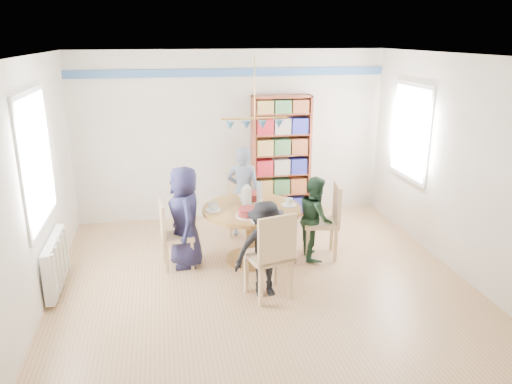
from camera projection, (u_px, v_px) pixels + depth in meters
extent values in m
plane|color=tan|center=(262.00, 283.00, 6.12)|extent=(5.00, 5.00, 0.00)
plane|color=white|center=(263.00, 56.00, 5.31)|extent=(5.00, 5.00, 0.00)
plane|color=white|center=(232.00, 136.00, 8.05)|extent=(5.00, 0.00, 5.00)
plane|color=white|center=(336.00, 277.00, 3.37)|extent=(5.00, 0.00, 5.00)
plane|color=white|center=(31.00, 189.00, 5.27)|extent=(0.00, 5.00, 5.00)
plane|color=white|center=(461.00, 167.00, 6.16)|extent=(0.00, 5.00, 5.00)
cube|color=#375F98|center=(231.00, 73.00, 7.73)|extent=(5.00, 0.02, 0.12)
cube|color=white|center=(36.00, 160.00, 5.48)|extent=(0.03, 1.32, 1.52)
cube|color=white|center=(38.00, 160.00, 5.48)|extent=(0.01, 1.20, 1.40)
cube|color=white|center=(411.00, 132.00, 7.31)|extent=(0.03, 1.12, 1.42)
cube|color=white|center=(410.00, 132.00, 7.31)|extent=(0.01, 1.00, 1.30)
cylinder|color=gold|center=(254.00, 87.00, 5.89)|extent=(0.01, 0.01, 0.75)
cylinder|color=gold|center=(254.00, 118.00, 6.00)|extent=(0.80, 0.02, 0.02)
cone|color=teal|center=(230.00, 126.00, 5.97)|extent=(0.11, 0.11, 0.10)
cone|color=teal|center=(246.00, 125.00, 6.01)|extent=(0.11, 0.11, 0.10)
cone|color=teal|center=(263.00, 125.00, 6.04)|extent=(0.11, 0.11, 0.10)
cone|color=teal|center=(279.00, 124.00, 6.08)|extent=(0.11, 0.11, 0.10)
cube|color=silver|center=(56.00, 263.00, 5.87)|extent=(0.10, 1.00, 0.60)
cube|color=silver|center=(55.00, 278.00, 5.50)|extent=(0.02, 0.06, 0.56)
cube|color=silver|center=(58.00, 270.00, 5.69)|extent=(0.02, 0.06, 0.56)
cube|color=silver|center=(61.00, 262.00, 5.88)|extent=(0.02, 0.06, 0.56)
cube|color=silver|center=(64.00, 255.00, 6.06)|extent=(0.02, 0.06, 0.56)
cube|color=silver|center=(67.00, 249.00, 6.25)|extent=(0.02, 0.06, 0.56)
cylinder|color=olive|center=(252.00, 209.00, 6.53)|extent=(1.30, 1.30, 0.05)
cylinder|color=olive|center=(252.00, 236.00, 6.65)|extent=(0.16, 0.16, 0.70)
cylinder|color=olive|center=(252.00, 258.00, 6.75)|extent=(0.70, 0.70, 0.04)
cube|color=tan|center=(177.00, 236.00, 6.44)|extent=(0.43, 0.43, 0.05)
cube|color=tan|center=(162.00, 221.00, 6.32)|extent=(0.07, 0.40, 0.47)
cube|color=tan|center=(192.00, 256.00, 6.40)|extent=(0.04, 0.04, 0.41)
cube|color=tan|center=(189.00, 246.00, 6.70)|extent=(0.04, 0.04, 0.41)
cube|color=tan|center=(167.00, 258.00, 6.32)|extent=(0.04, 0.04, 0.41)
cube|color=tan|center=(165.00, 248.00, 6.61)|extent=(0.04, 0.04, 0.41)
cube|color=tan|center=(321.00, 222.00, 6.73)|extent=(0.54, 0.54, 0.05)
cube|color=tan|center=(337.00, 203.00, 6.65)|extent=(0.13, 0.46, 0.54)
cube|color=tan|center=(305.00, 235.00, 6.99)|extent=(0.05, 0.05, 0.47)
cube|color=tan|center=(308.00, 245.00, 6.64)|extent=(0.05, 0.05, 0.47)
cube|color=tan|center=(332.00, 235.00, 6.99)|extent=(0.05, 0.05, 0.47)
cube|color=tan|center=(335.00, 245.00, 6.63)|extent=(0.05, 0.05, 0.47)
cube|color=tan|center=(242.00, 206.00, 7.51)|extent=(0.46, 0.46, 0.05)
cube|color=tan|center=(241.00, 187.00, 7.61)|extent=(0.41, 0.09, 0.49)
cube|color=tan|center=(231.00, 225.00, 7.41)|extent=(0.04, 0.04, 0.42)
cube|color=tan|center=(253.00, 224.00, 7.43)|extent=(0.04, 0.04, 0.42)
cube|color=tan|center=(231.00, 217.00, 7.73)|extent=(0.04, 0.04, 0.42)
cube|color=tan|center=(252.00, 217.00, 7.75)|extent=(0.04, 0.04, 0.42)
cube|color=tan|center=(268.00, 256.00, 5.69)|extent=(0.58, 0.58, 0.06)
cube|color=tan|center=(277.00, 240.00, 5.43)|extent=(0.46, 0.17, 0.55)
cube|color=tan|center=(274.00, 267.00, 6.01)|extent=(0.05, 0.05, 0.48)
cube|color=tan|center=(246.00, 273.00, 5.85)|extent=(0.05, 0.05, 0.48)
cube|color=tan|center=(290.00, 280.00, 5.69)|extent=(0.05, 0.05, 0.48)
cube|color=tan|center=(261.00, 287.00, 5.53)|extent=(0.05, 0.05, 0.48)
imported|color=#181733|center=(185.00, 217.00, 6.42)|extent=(0.51, 0.71, 1.34)
imported|color=black|center=(315.00, 218.00, 6.69)|extent=(0.49, 0.60, 1.13)
imported|color=gray|center=(243.00, 192.00, 7.38)|extent=(0.58, 0.48, 1.37)
imported|color=black|center=(266.00, 249.00, 5.69)|extent=(0.79, 0.51, 1.15)
cube|color=brown|center=(254.00, 158.00, 8.07)|extent=(0.04, 0.29, 2.00)
cube|color=brown|center=(308.00, 156.00, 8.23)|extent=(0.04, 0.29, 2.00)
cube|color=brown|center=(282.00, 96.00, 7.85)|extent=(0.95, 0.29, 0.04)
cube|color=brown|center=(280.00, 213.00, 8.44)|extent=(0.95, 0.29, 0.06)
cube|color=brown|center=(279.00, 155.00, 8.27)|extent=(0.95, 0.02, 2.00)
cube|color=brown|center=(280.00, 193.00, 8.34)|extent=(0.90, 0.27, 0.02)
cube|color=brown|center=(281.00, 174.00, 8.24)|extent=(0.90, 0.27, 0.02)
cube|color=brown|center=(281.00, 154.00, 8.14)|extent=(0.90, 0.27, 0.02)
cube|color=brown|center=(281.00, 134.00, 8.03)|extent=(0.90, 0.27, 0.02)
cube|color=brown|center=(282.00, 113.00, 7.93)|extent=(0.90, 0.27, 0.02)
cube|color=maroon|center=(264.00, 206.00, 8.33)|extent=(0.26, 0.21, 0.25)
cube|color=beige|center=(280.00, 205.00, 8.38)|extent=(0.26, 0.21, 0.25)
cube|color=navy|center=(297.00, 204.00, 8.43)|extent=(0.26, 0.21, 0.25)
cube|color=tan|center=(264.00, 187.00, 8.23)|extent=(0.26, 0.21, 0.25)
cube|color=#3B6A3B|center=(281.00, 186.00, 8.28)|extent=(0.26, 0.21, 0.25)
cube|color=#994E29|center=(297.00, 185.00, 8.33)|extent=(0.26, 0.21, 0.25)
cube|color=maroon|center=(264.00, 167.00, 8.13)|extent=(0.26, 0.21, 0.25)
cube|color=beige|center=(281.00, 166.00, 8.18)|extent=(0.26, 0.21, 0.25)
cube|color=navy|center=(298.00, 165.00, 8.23)|extent=(0.26, 0.21, 0.25)
cube|color=tan|center=(264.00, 147.00, 8.03)|extent=(0.26, 0.21, 0.25)
cube|color=#3B6A3B|center=(281.00, 146.00, 8.08)|extent=(0.26, 0.21, 0.25)
cube|color=#994E29|center=(298.00, 146.00, 8.13)|extent=(0.26, 0.21, 0.25)
cube|color=maroon|center=(264.00, 126.00, 7.92)|extent=(0.26, 0.21, 0.25)
cube|color=beige|center=(282.00, 126.00, 7.98)|extent=(0.26, 0.21, 0.25)
cube|color=navy|center=(299.00, 125.00, 8.03)|extent=(0.26, 0.21, 0.25)
cube|color=tan|center=(264.00, 107.00, 7.83)|extent=(0.26, 0.21, 0.21)
cube|color=#3B6A3B|center=(282.00, 106.00, 7.88)|extent=(0.26, 0.21, 0.21)
cube|color=#994E29|center=(300.00, 106.00, 7.93)|extent=(0.26, 0.21, 0.21)
cylinder|color=white|center=(247.00, 197.00, 6.55)|extent=(0.13, 0.13, 0.25)
sphere|color=white|center=(247.00, 188.00, 6.52)|extent=(0.09, 0.09, 0.09)
cylinder|color=silver|center=(259.00, 194.00, 6.62)|extent=(0.07, 0.07, 0.29)
cylinder|color=teal|center=(259.00, 182.00, 6.57)|extent=(0.03, 0.03, 0.03)
cylinder|color=white|center=(252.00, 200.00, 6.80)|extent=(0.31, 0.31, 0.01)
cylinder|color=maroon|center=(252.00, 196.00, 6.79)|extent=(0.25, 0.25, 0.09)
cylinder|color=white|center=(248.00, 216.00, 6.21)|extent=(0.31, 0.31, 0.01)
cylinder|color=maroon|center=(248.00, 212.00, 6.19)|extent=(0.25, 0.25, 0.09)
cylinder|color=white|center=(214.00, 210.00, 6.43)|extent=(0.21, 0.21, 0.01)
imported|color=white|center=(214.00, 206.00, 6.42)|extent=(0.13, 0.13, 0.10)
cylinder|color=white|center=(289.00, 205.00, 6.61)|extent=(0.21, 0.21, 0.01)
imported|color=white|center=(289.00, 202.00, 6.60)|extent=(0.10, 0.10, 0.10)
cylinder|color=white|center=(245.00, 196.00, 6.99)|extent=(0.21, 0.21, 0.01)
imported|color=white|center=(245.00, 193.00, 6.98)|extent=(0.13, 0.13, 0.10)
cylinder|color=white|center=(259.00, 221.00, 6.05)|extent=(0.21, 0.21, 0.01)
imported|color=white|center=(259.00, 217.00, 6.04)|extent=(0.10, 0.10, 0.10)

